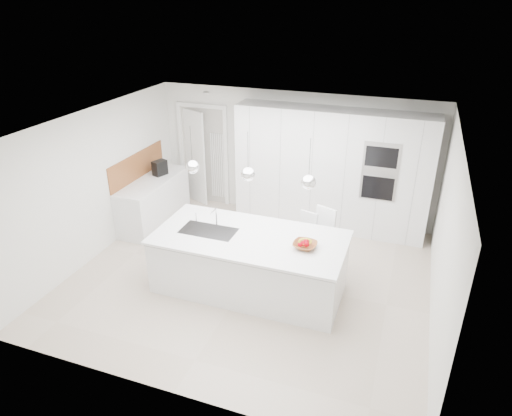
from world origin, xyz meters
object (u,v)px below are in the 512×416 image
(fruit_bowl, at_px, (305,245))
(bar_stool_right, at_px, (323,243))
(espresso_machine, at_px, (160,168))
(island_base, at_px, (249,265))
(bar_stool_left, at_px, (306,242))

(fruit_bowl, bearing_deg, bar_stool_right, 82.80)
(espresso_machine, xyz_separation_m, bar_stool_right, (3.48, -0.99, -0.49))
(island_base, xyz_separation_m, fruit_bowl, (0.85, -0.00, 0.51))
(fruit_bowl, height_order, espresso_machine, espresso_machine)
(bar_stool_right, bearing_deg, fruit_bowl, -76.45)
(island_base, relative_size, bar_stool_left, 2.91)
(island_base, distance_m, bar_stool_left, 1.10)
(espresso_machine, distance_m, bar_stool_left, 3.37)
(island_base, bearing_deg, espresso_machine, 144.69)
(bar_stool_left, bearing_deg, fruit_bowl, -62.42)
(fruit_bowl, relative_size, bar_stool_right, 0.30)
(fruit_bowl, bearing_deg, espresso_machine, 152.02)
(fruit_bowl, relative_size, espresso_machine, 1.16)
(fruit_bowl, distance_m, espresso_machine, 3.83)
(fruit_bowl, relative_size, bar_stool_left, 0.35)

